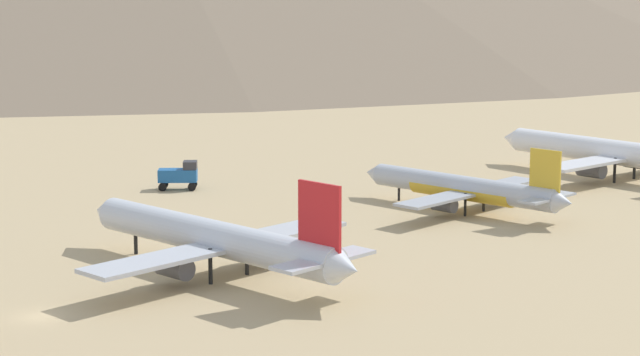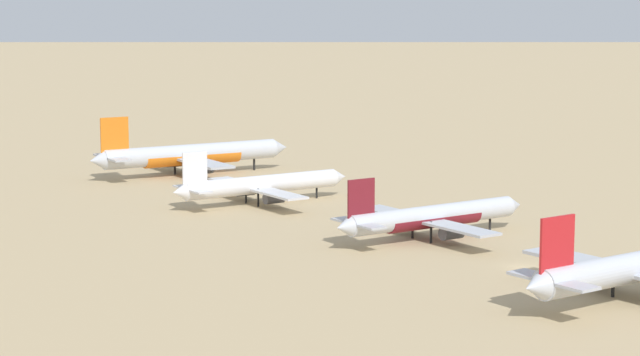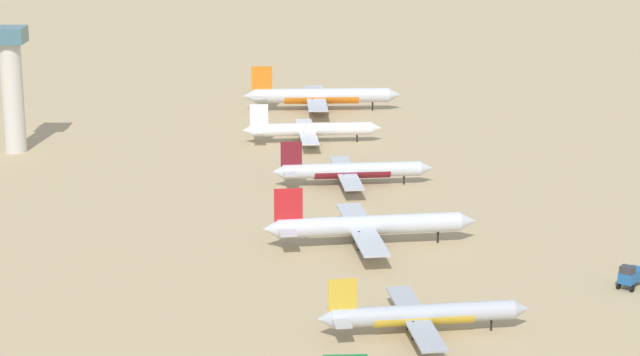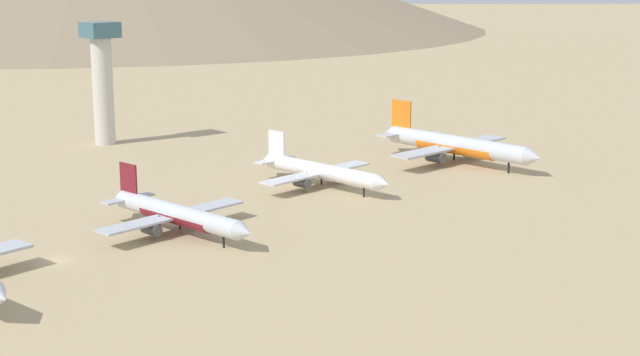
# 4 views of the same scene
# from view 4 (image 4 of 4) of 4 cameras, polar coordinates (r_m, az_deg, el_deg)

# --- Properties ---
(ground_plane) EXTENTS (1800.00, 1800.00, 0.00)m
(ground_plane) POSITION_cam_4_polar(r_m,az_deg,el_deg) (140.40, -15.61, -4.83)
(ground_plane) COLOR tan
(parked_jet_3) EXTENTS (33.18, 27.03, 9.56)m
(parked_jet_3) POSITION_cam_4_polar(r_m,az_deg,el_deg) (149.16, -8.70, -2.18)
(parked_jet_3) COLOR silver
(parked_jet_3) RESTS_ON ground
(parked_jet_4) EXTENTS (32.82, 26.70, 9.46)m
(parked_jet_4) POSITION_cam_4_polar(r_m,az_deg,el_deg) (177.99, 0.01, 0.42)
(parked_jet_4) COLOR white
(parked_jet_4) RESTS_ON ground
(parked_jet_5) EXTENTS (41.40, 33.60, 11.94)m
(parked_jet_5) POSITION_cam_4_polar(r_m,az_deg,el_deg) (201.71, 8.18, 2.00)
(parked_jet_5) COLOR silver
(parked_jet_5) RESTS_ON ground
(control_tower) EXTENTS (7.20, 7.20, 28.49)m
(control_tower) POSITION_cam_4_polar(r_m,az_deg,el_deg) (225.58, -13.05, 6.02)
(control_tower) COLOR beige
(control_tower) RESTS_ON ground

